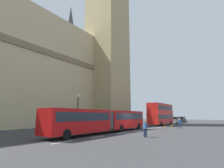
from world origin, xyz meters
The scene contains 11 objects.
ground_plane centered at (0.00, 0.00, 0.00)m, with size 160.00×160.00×0.00m, color #333335.
lane_centre_marking centered at (3.98, 0.00, 0.00)m, with size 34.40×0.16×0.01m.
articulated_bus centered at (-3.75, 1.99, 1.75)m, with size 17.89×2.54×2.90m.
double_decker_bus centered at (17.51, 2.00, 2.71)m, with size 10.57×2.54×4.90m.
sedan_lead centered at (30.57, 2.22, 0.91)m, with size 4.40×1.86×1.85m.
sedan_trailing centered at (37.52, 2.21, 0.91)m, with size 4.40×1.86×1.85m.
traffic_cone_west centered at (8.97, -1.64, 0.28)m, with size 0.36×0.36×0.58m.
traffic_cone_middle centered at (12.24, -1.88, 0.28)m, with size 0.36×0.36×0.58m.
street_lamp centered at (-4.38, 6.50, 3.06)m, with size 0.44×0.44×5.27m.
pedestrian_near_cones centered at (-4.81, -4.19, 0.91)m, with size 0.45×0.45×1.69m.
pedestrian_by_kerb centered at (10.24, -3.95, 0.91)m, with size 0.40×0.47×1.69m.
Camera 1 is at (-21.85, -12.05, 2.22)m, focal length 27.35 mm.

